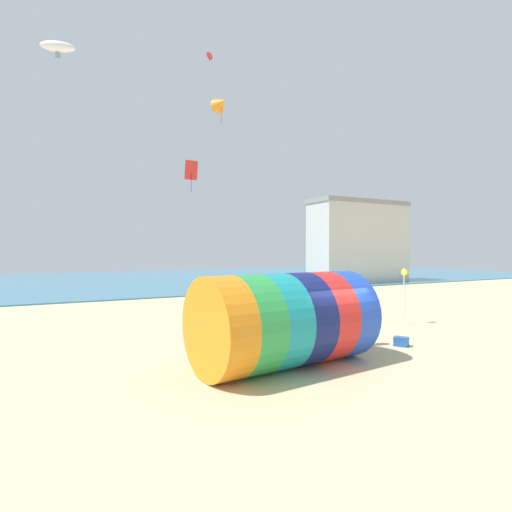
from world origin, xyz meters
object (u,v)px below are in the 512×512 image
Objects in this scene: kite_orange_delta at (221,103)px; beach_flag at (407,275)px; cooler_box at (401,342)px; bystander_mid_beach at (238,295)px; kite_red_diamond at (191,171)px; kite_red_parafoil at (210,56)px; kite_white_parafoil at (58,47)px; giant_inflatable_tube at (285,320)px; kite_handler at (365,324)px; bystander_near_water at (218,296)px.

kite_orange_delta is 0.47× the size of beach_flag.
bystander_mid_beach is at bearing 98.23° from cooler_box.
cooler_box is (4.22, -13.01, -8.57)m from kite_red_diamond.
kite_white_parafoil is at bearing -132.23° from kite_red_parafoil.
beach_flag is 5.57m from cooler_box.
kite_red_diamond reaches higher than beach_flag.
bystander_mid_beach is at bearing 72.18° from giant_inflatable_tube.
kite_handler reaches higher than bystander_near_water.
kite_white_parafoil reaches higher than beach_flag.
beach_flag is (5.49, -13.43, -15.55)m from kite_red_parafoil.
giant_inflatable_tube is 4.53× the size of kite_orange_delta.
kite_red_parafoil is (2.63, 3.65, 9.31)m from kite_red_diamond.
kite_white_parafoil is at bearing -148.77° from bystander_mid_beach.
kite_orange_delta reaches higher than cooler_box.
bystander_mid_beach is (3.79, 11.79, -0.59)m from giant_inflatable_tube.
beach_flag is (9.35, 3.48, 1.01)m from giant_inflatable_tube.
kite_handler is 1.53× the size of kite_red_parafoil.
kite_red_parafoil reaches higher than bystander_mid_beach.
kite_orange_delta reaches higher than kite_handler.
cooler_box is (1.18, -0.71, -0.65)m from kite_handler.
kite_red_parafoil is at bearing 54.23° from kite_red_diamond.
cooler_box is (5.12, -5.91, -10.31)m from kite_orange_delta.
cooler_box is (-3.90, -3.23, -2.33)m from beach_flag.
kite_orange_delta is at bearing 130.92° from cooler_box.
giant_inflatable_tube is 3.71× the size of kite_handler.
kite_handler is 3.14× the size of cooler_box.
kite_red_diamond is at bearing 129.68° from beach_flag.
kite_orange_delta reaches higher than giant_inflatable_tube.
kite_handler is at bearing -87.42° from bystander_mid_beach.
giant_inflatable_tube reaches higher than bystander_mid_beach.
kite_orange_delta is 12.34m from beach_flag.
bystander_mid_beach is (2.55, -1.48, -7.83)m from kite_red_diamond.
bystander_near_water is 1.60m from bystander_mid_beach.
bystander_near_water is 0.89× the size of bystander_mid_beach.
kite_white_parafoil is at bearing 138.66° from giant_inflatable_tube.
bystander_near_water is (3.01, 13.18, -0.71)m from giant_inflatable_tube.
kite_red_parafoil reaches higher than kite_orange_delta.
bystander_mid_beach is at bearing 92.58° from kite_handler.
bystander_near_water is at bearing 69.08° from kite_orange_delta.
kite_red_diamond is 10.34m from kite_red_parafoil.
bystander_mid_beach is at bearing 58.42° from kite_orange_delta.
bystander_near_water is (9.40, 7.56, -10.46)m from kite_white_parafoil.
kite_red_parafoil is 0.68× the size of bystander_near_water.
kite_white_parafoil is 16.70m from kite_red_parafoil.
kite_red_diamond reaches higher than kite_handler.
giant_inflatable_tube is 23.98m from kite_red_parafoil.
bystander_mid_beach is (-0.49, 10.82, 0.09)m from kite_handler.
kite_red_diamond is 1.87× the size of kite_red_parafoil.
kite_red_diamond is at bearing 107.96° from cooler_box.
beach_flag reaches higher than cooler_box.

